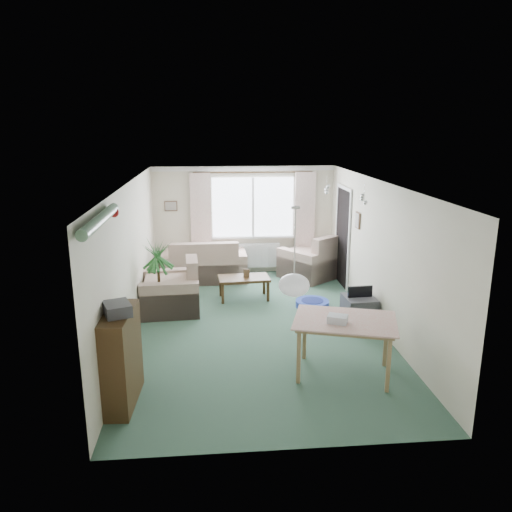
{
  "coord_description": "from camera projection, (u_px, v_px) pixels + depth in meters",
  "views": [
    {
      "loc": [
        -0.73,
        -7.69,
        3.27
      ],
      "look_at": [
        0.0,
        0.3,
        1.15
      ],
      "focal_mm": 35.0,
      "sensor_mm": 36.0,
      "label": 1
    }
  ],
  "objects": [
    {
      "name": "pendant_lamp",
      "position": [
        294.0,
        285.0,
        5.73
      ],
      "size": [
        0.36,
        0.36,
        0.36
      ],
      "primitive_type": "sphere",
      "color": "white"
    },
    {
      "name": "wall_picture_back",
      "position": [
        171.0,
        206.0,
        10.88
      ],
      "size": [
        0.28,
        0.03,
        0.22
      ],
      "primitive_type": "cube",
      "color": "brown"
    },
    {
      "name": "photo_frame",
      "position": [
        246.0,
        273.0,
        9.55
      ],
      "size": [
        0.12,
        0.06,
        0.16
      ],
      "primitive_type": "cube",
      "rotation": [
        0.0,
        0.0,
        -0.39
      ],
      "color": "brown",
      "rests_on": "coffee_table"
    },
    {
      "name": "pet_bed",
      "position": [
        312.0,
        304.0,
        9.22
      ],
      "size": [
        0.76,
        0.76,
        0.12
      ],
      "primitive_type": "cylinder",
      "rotation": [
        0.0,
        0.0,
        -0.27
      ],
      "color": "navy",
      "rests_on": "ground"
    },
    {
      "name": "bauble_cluster_b",
      "position": [
        364.0,
        196.0,
        7.59
      ],
      "size": [
        0.2,
        0.2,
        0.2
      ],
      "primitive_type": "sphere",
      "color": "silver"
    },
    {
      "name": "tv_cube",
      "position": [
        359.0,
        311.0,
        8.35
      ],
      "size": [
        0.53,
        0.57,
        0.5
      ],
      "primitive_type": "cube",
      "rotation": [
        0.0,
        0.0,
        0.06
      ],
      "color": "#303034",
      "rests_on": "ground"
    },
    {
      "name": "gift_box",
      "position": [
        337.0,
        320.0,
        6.45
      ],
      "size": [
        0.3,
        0.27,
        0.12
      ],
      "primitive_type": "cube",
      "rotation": [
        0.0,
        0.0,
        -0.42
      ],
      "color": "silver",
      "rests_on": "dining_table"
    },
    {
      "name": "bookshelf",
      "position": [
        121.0,
        358.0,
        5.93
      ],
      "size": [
        0.37,
        0.96,
        1.16
      ],
      "primitive_type": "cube",
      "rotation": [
        0.0,
        0.0,
        -0.06
      ],
      "color": "black",
      "rests_on": "ground"
    },
    {
      "name": "sofa",
      "position": [
        204.0,
        259.0,
        10.76
      ],
      "size": [
        1.83,
        1.0,
        0.9
      ],
      "primitive_type": "cube",
      "rotation": [
        0.0,
        0.0,
        3.17
      ],
      "color": "beige",
      "rests_on": "ground"
    },
    {
      "name": "bauble_cluster_a",
      "position": [
        327.0,
        187.0,
        8.72
      ],
      "size": [
        0.2,
        0.2,
        0.2
      ],
      "primitive_type": "sphere",
      "color": "silver"
    },
    {
      "name": "dining_table",
      "position": [
        344.0,
        348.0,
        6.66
      ],
      "size": [
        1.41,
        1.13,
        0.77
      ],
      "primitive_type": "cube",
      "rotation": [
        0.0,
        0.0,
        -0.29
      ],
      "color": "#9C8854",
      "rests_on": "ground"
    },
    {
      "name": "curtain_left",
      "position": [
        201.0,
        219.0,
        10.91
      ],
      "size": [
        0.45,
        0.08,
        2.0
      ],
      "primitive_type": "cube",
      "color": "beige"
    },
    {
      "name": "hifi_box",
      "position": [
        117.0,
        309.0,
        5.69
      ],
      "size": [
        0.39,
        0.43,
        0.14
      ],
      "primitive_type": "cube",
      "rotation": [
        0.0,
        0.0,
        0.37
      ],
      "color": "#37363B",
      "rests_on": "bookshelf"
    },
    {
      "name": "curtain_right",
      "position": [
        305.0,
        217.0,
        11.11
      ],
      "size": [
        0.45,
        0.08,
        2.0
      ],
      "primitive_type": "cube",
      "color": "beige"
    },
    {
      "name": "ground",
      "position": [
        258.0,
        327.0,
        8.31
      ],
      "size": [
        6.5,
        6.5,
        0.0
      ],
      "primitive_type": "plane",
      "color": "#335543"
    },
    {
      "name": "armchair_left",
      "position": [
        170.0,
        285.0,
        8.95
      ],
      "size": [
        1.07,
        1.13,
        0.96
      ],
      "primitive_type": "cube",
      "rotation": [
        0.0,
        0.0,
        -1.51
      ],
      "color": "#BBB58D",
      "rests_on": "ground"
    },
    {
      "name": "curtain_rod",
      "position": [
        253.0,
        172.0,
        10.78
      ],
      "size": [
        2.6,
        0.03,
        0.03
      ],
      "primitive_type": "cube",
      "color": "black"
    },
    {
      "name": "houseplant",
      "position": [
        159.0,
        280.0,
        8.56
      ],
      "size": [
        0.71,
        0.71,
        1.37
      ],
      "primitive_type": "cylinder",
      "rotation": [
        0.0,
        0.0,
        -0.23
      ],
      "color": "#1E521C",
      "rests_on": "ground"
    },
    {
      "name": "wall_picture_right",
      "position": [
        358.0,
        220.0,
        9.24
      ],
      "size": [
        0.03,
        0.24,
        0.3
      ],
      "primitive_type": "cube",
      "color": "brown"
    },
    {
      "name": "radiator",
      "position": [
        253.0,
        255.0,
        11.29
      ],
      "size": [
        1.2,
        0.1,
        0.55
      ],
      "primitive_type": "cube",
      "color": "white"
    },
    {
      "name": "tinsel_garland",
      "position": [
        100.0,
        220.0,
        5.34
      ],
      "size": [
        1.6,
        1.6,
        0.12
      ],
      "primitive_type": "cylinder",
      "color": "#196626"
    },
    {
      "name": "doorway",
      "position": [
        343.0,
        238.0,
        10.34
      ],
      "size": [
        0.03,
        0.95,
        2.0
      ],
      "primitive_type": "cube",
      "color": "black"
    },
    {
      "name": "window",
      "position": [
        253.0,
        207.0,
        11.05
      ],
      "size": [
        1.8,
        0.03,
        1.3
      ],
      "primitive_type": "cube",
      "color": "white"
    },
    {
      "name": "coffee_table",
      "position": [
        244.0,
        288.0,
        9.62
      ],
      "size": [
        1.0,
        0.6,
        0.43
      ],
      "primitive_type": "cube",
      "rotation": [
        0.0,
        0.0,
        0.07
      ],
      "color": "black",
      "rests_on": "ground"
    },
    {
      "name": "armchair_corner",
      "position": [
        310.0,
        256.0,
        10.93
      ],
      "size": [
        1.48,
        1.47,
        0.96
      ],
      "primitive_type": "cube",
      "rotation": [
        0.0,
        0.0,
        3.8
      ],
      "color": "beige",
      "rests_on": "ground"
    }
  ]
}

